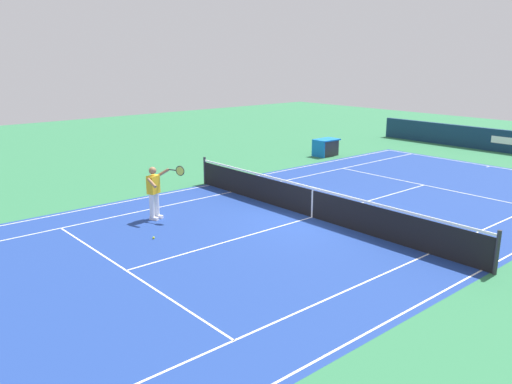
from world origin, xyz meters
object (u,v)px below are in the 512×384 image
(equipment_cart_tarped, at_px, (326,147))
(tennis_ball, at_px, (154,238))
(tennis_net, at_px, (312,202))
(tennis_player_near, at_px, (155,190))

(equipment_cart_tarped, bearing_deg, tennis_ball, 21.80)
(tennis_ball, relative_size, equipment_cart_tarped, 0.05)
(tennis_net, height_order, equipment_cart_tarped, tennis_net)
(tennis_net, bearing_deg, tennis_ball, -17.50)
(tennis_player_near, height_order, equipment_cart_tarped, tennis_player_near)
(tennis_player_near, relative_size, tennis_ball, 25.71)
(tennis_player_near, relative_size, equipment_cart_tarped, 1.36)
(tennis_ball, bearing_deg, equipment_cart_tarped, -158.20)
(equipment_cart_tarped, bearing_deg, tennis_player_near, 16.76)
(tennis_player_near, bearing_deg, tennis_net, 140.92)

